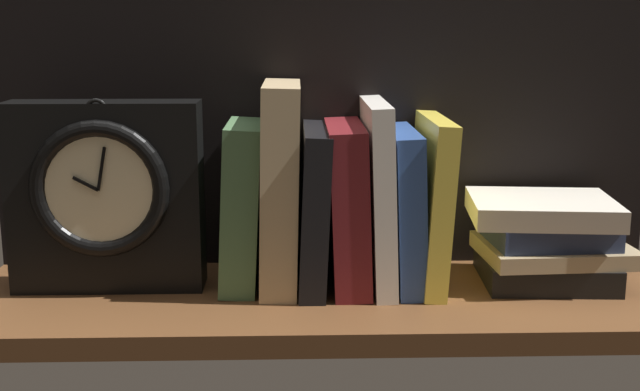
{
  "coord_description": "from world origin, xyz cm",
  "views": [
    {
      "loc": [
        -3.57,
        -88.07,
        30.19
      ],
      "look_at": [
        -0.81,
        3.55,
        10.49
      ],
      "focal_mm": 45.63,
      "sensor_mm": 36.0,
      "label": 1
    }
  ],
  "objects_px": {
    "book_maroon_dawkins": "(347,205)",
    "book_tan_shortstories": "(280,185)",
    "book_black_skeptic": "(314,207)",
    "book_white_catcher": "(378,194)",
    "book_blue_modern": "(404,207)",
    "book_yellow_seinlanguage": "(431,201)",
    "book_green_romantic": "(243,205)",
    "framed_clock": "(106,195)",
    "book_stack_side": "(546,241)"
  },
  "relations": [
    {
      "from": "book_green_romantic",
      "to": "book_maroon_dawkins",
      "type": "distance_m",
      "value": 0.12
    },
    {
      "from": "book_stack_side",
      "to": "book_yellow_seinlanguage",
      "type": "bearing_deg",
      "value": 177.47
    },
    {
      "from": "book_green_romantic",
      "to": "book_stack_side",
      "type": "height_order",
      "value": "book_green_romantic"
    },
    {
      "from": "book_blue_modern",
      "to": "book_stack_side",
      "type": "bearing_deg",
      "value": -2.06
    },
    {
      "from": "book_white_catcher",
      "to": "book_blue_modern",
      "type": "distance_m",
      "value": 0.03
    },
    {
      "from": "book_white_catcher",
      "to": "book_black_skeptic",
      "type": "bearing_deg",
      "value": 180.0
    },
    {
      "from": "book_green_romantic",
      "to": "framed_clock",
      "type": "xyz_separation_m",
      "value": [
        -0.15,
        -0.01,
        0.02
      ]
    },
    {
      "from": "book_tan_shortstories",
      "to": "framed_clock",
      "type": "relative_size",
      "value": 1.06
    },
    {
      "from": "book_maroon_dawkins",
      "to": "book_yellow_seinlanguage",
      "type": "distance_m",
      "value": 0.1
    },
    {
      "from": "book_blue_modern",
      "to": "book_yellow_seinlanguage",
      "type": "relative_size",
      "value": 0.93
    },
    {
      "from": "book_maroon_dawkins",
      "to": "book_tan_shortstories",
      "type": "bearing_deg",
      "value": 180.0
    },
    {
      "from": "book_black_skeptic",
      "to": "book_blue_modern",
      "type": "xyz_separation_m",
      "value": [
        0.1,
        0.0,
        -0.0
      ]
    },
    {
      "from": "book_stack_side",
      "to": "book_green_romantic",
      "type": "bearing_deg",
      "value": 179.03
    },
    {
      "from": "book_tan_shortstories",
      "to": "book_blue_modern",
      "type": "xyz_separation_m",
      "value": [
        0.14,
        0.0,
        -0.03
      ]
    },
    {
      "from": "book_green_romantic",
      "to": "book_stack_side",
      "type": "relative_size",
      "value": 1.0
    },
    {
      "from": "book_blue_modern",
      "to": "book_stack_side",
      "type": "height_order",
      "value": "book_blue_modern"
    },
    {
      "from": "book_blue_modern",
      "to": "book_stack_side",
      "type": "relative_size",
      "value": 0.95
    },
    {
      "from": "framed_clock",
      "to": "book_white_catcher",
      "type": "bearing_deg",
      "value": 2.74
    },
    {
      "from": "framed_clock",
      "to": "book_stack_side",
      "type": "bearing_deg",
      "value": 0.99
    },
    {
      "from": "book_tan_shortstories",
      "to": "book_blue_modern",
      "type": "distance_m",
      "value": 0.15
    },
    {
      "from": "book_yellow_seinlanguage",
      "to": "framed_clock",
      "type": "relative_size",
      "value": 0.88
    },
    {
      "from": "book_tan_shortstories",
      "to": "book_stack_side",
      "type": "relative_size",
      "value": 1.23
    },
    {
      "from": "book_black_skeptic",
      "to": "book_maroon_dawkins",
      "type": "bearing_deg",
      "value": 0.0
    },
    {
      "from": "book_stack_side",
      "to": "framed_clock",
      "type": "bearing_deg",
      "value": -179.01
    },
    {
      "from": "framed_clock",
      "to": "book_green_romantic",
      "type": "bearing_deg",
      "value": 5.53
    },
    {
      "from": "book_blue_modern",
      "to": "book_yellow_seinlanguage",
      "type": "height_order",
      "value": "book_yellow_seinlanguage"
    },
    {
      "from": "book_white_catcher",
      "to": "book_stack_side",
      "type": "xyz_separation_m",
      "value": [
        0.2,
        -0.01,
        -0.06
      ]
    },
    {
      "from": "book_white_catcher",
      "to": "book_maroon_dawkins",
      "type": "bearing_deg",
      "value": 180.0
    },
    {
      "from": "book_tan_shortstories",
      "to": "book_black_skeptic",
      "type": "xyz_separation_m",
      "value": [
        0.04,
        0.0,
        -0.03
      ]
    },
    {
      "from": "book_yellow_seinlanguage",
      "to": "book_green_romantic",
      "type": "bearing_deg",
      "value": 180.0
    },
    {
      "from": "framed_clock",
      "to": "book_yellow_seinlanguage",
      "type": "bearing_deg",
      "value": 2.29
    },
    {
      "from": "book_green_romantic",
      "to": "book_black_skeptic",
      "type": "relative_size",
      "value": 1.03
    },
    {
      "from": "book_black_skeptic",
      "to": "book_tan_shortstories",
      "type": "bearing_deg",
      "value": 180.0
    },
    {
      "from": "book_green_romantic",
      "to": "book_white_catcher",
      "type": "bearing_deg",
      "value": 0.0
    },
    {
      "from": "book_blue_modern",
      "to": "framed_clock",
      "type": "bearing_deg",
      "value": -177.51
    },
    {
      "from": "book_tan_shortstories",
      "to": "book_white_catcher",
      "type": "xyz_separation_m",
      "value": [
        0.11,
        0.0,
        -0.01
      ]
    },
    {
      "from": "book_yellow_seinlanguage",
      "to": "book_tan_shortstories",
      "type": "bearing_deg",
      "value": 180.0
    },
    {
      "from": "book_maroon_dawkins",
      "to": "book_black_skeptic",
      "type": "bearing_deg",
      "value": 180.0
    },
    {
      "from": "book_white_catcher",
      "to": "framed_clock",
      "type": "height_order",
      "value": "framed_clock"
    },
    {
      "from": "book_tan_shortstories",
      "to": "book_blue_modern",
      "type": "relative_size",
      "value": 1.3
    },
    {
      "from": "book_maroon_dawkins",
      "to": "book_stack_side",
      "type": "relative_size",
      "value": 0.99
    },
    {
      "from": "book_tan_shortstories",
      "to": "book_yellow_seinlanguage",
      "type": "relative_size",
      "value": 1.2
    },
    {
      "from": "book_tan_shortstories",
      "to": "book_maroon_dawkins",
      "type": "relative_size",
      "value": 1.25
    },
    {
      "from": "book_black_skeptic",
      "to": "book_yellow_seinlanguage",
      "type": "xyz_separation_m",
      "value": [
        0.14,
        0.0,
        0.01
      ]
    },
    {
      "from": "book_blue_modern",
      "to": "book_green_romantic",
      "type": "bearing_deg",
      "value": 180.0
    },
    {
      "from": "book_maroon_dawkins",
      "to": "book_blue_modern",
      "type": "relative_size",
      "value": 1.04
    },
    {
      "from": "book_green_romantic",
      "to": "book_black_skeptic",
      "type": "height_order",
      "value": "book_green_romantic"
    },
    {
      "from": "book_white_catcher",
      "to": "book_green_romantic",
      "type": "bearing_deg",
      "value": 180.0
    },
    {
      "from": "book_green_romantic",
      "to": "book_white_catcher",
      "type": "xyz_separation_m",
      "value": [
        0.16,
        0.0,
        0.01
      ]
    },
    {
      "from": "book_green_romantic",
      "to": "book_blue_modern",
      "type": "bearing_deg",
      "value": 0.0
    }
  ]
}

